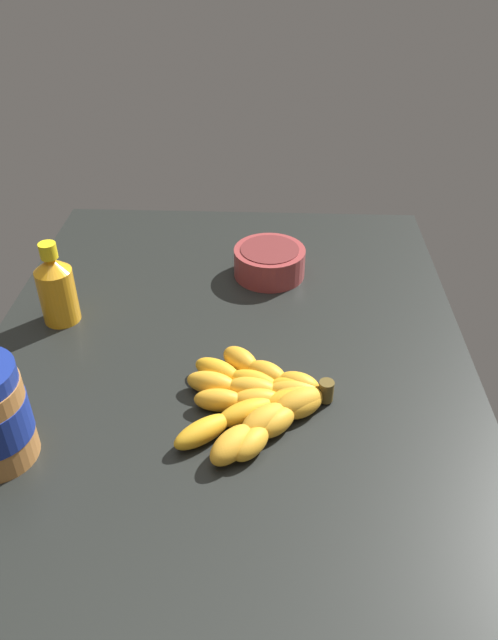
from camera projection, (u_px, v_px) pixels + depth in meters
The scene contains 4 objects.
ground_plane at pixel (225, 370), 88.73cm from camera, with size 95.73×71.33×4.48cm, color black.
banana_bunch at pixel (260, 400), 78.04cm from camera, with size 22.86×20.53×3.51cm.
honey_bottle at pixel (56, 288), 91.78cm from camera, with size 5.63×5.63×13.45cm.
small_bowl at pixel (269, 261), 104.50cm from camera, with size 12.31×12.31×5.11cm.
Camera 1 is at (67.37, 6.32, 55.72)cm, focal length 33.91 mm.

